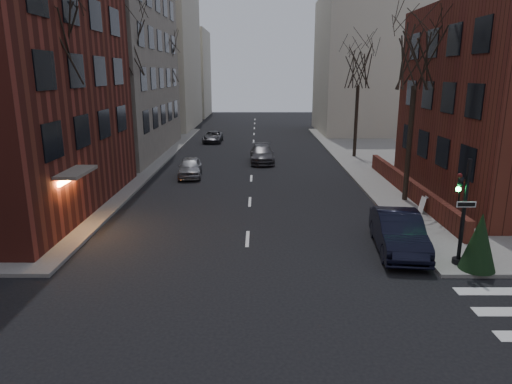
% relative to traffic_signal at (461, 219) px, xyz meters
% --- Properties ---
extents(low_wall_right, '(0.35, 16.00, 1.00)m').
position_rel_traffic_signal_xyz_m(low_wall_right, '(1.36, 10.01, -1.26)').
color(low_wall_right, '#572319').
rests_on(low_wall_right, sidewalk_far_right).
extents(building_distant_la, '(14.00, 16.00, 18.00)m').
position_rel_traffic_signal_xyz_m(building_distant_la, '(-22.94, 46.01, 7.09)').
color(building_distant_la, '#BEB6A1').
rests_on(building_distant_la, ground).
extents(building_distant_ra, '(14.00, 14.00, 16.00)m').
position_rel_traffic_signal_xyz_m(building_distant_ra, '(7.06, 41.01, 6.09)').
color(building_distant_ra, '#BEB6A1').
rests_on(building_distant_ra, ground).
extents(building_distant_lb, '(10.00, 12.00, 14.00)m').
position_rel_traffic_signal_xyz_m(building_distant_lb, '(-20.94, 63.01, 5.09)').
color(building_distant_lb, '#BEB6A1').
rests_on(building_distant_lb, ground).
extents(traffic_signal, '(0.76, 0.44, 4.00)m').
position_rel_traffic_signal_xyz_m(traffic_signal, '(0.00, 0.00, 0.00)').
color(traffic_signal, black).
rests_on(traffic_signal, sidewalk_far_right).
extents(tree_left_a, '(4.18, 4.18, 10.26)m').
position_rel_traffic_signal_xyz_m(tree_left_a, '(-16.74, 5.01, 6.56)').
color(tree_left_a, '#2D231C').
rests_on(tree_left_a, sidewalk_far_left).
extents(tree_left_b, '(4.40, 4.40, 10.80)m').
position_rel_traffic_signal_xyz_m(tree_left_b, '(-16.74, 17.01, 7.00)').
color(tree_left_b, '#2D231C').
rests_on(tree_left_b, sidewalk_far_left).
extents(tree_left_c, '(3.96, 3.96, 9.72)m').
position_rel_traffic_signal_xyz_m(tree_left_c, '(-16.74, 31.01, 6.12)').
color(tree_left_c, '#2D231C').
rests_on(tree_left_c, sidewalk_far_left).
extents(tree_right_a, '(3.96, 3.96, 9.72)m').
position_rel_traffic_signal_xyz_m(tree_right_a, '(0.86, 9.01, 6.12)').
color(tree_right_a, '#2D231C').
rests_on(tree_right_a, sidewalk_far_right).
extents(tree_right_b, '(3.74, 3.74, 9.18)m').
position_rel_traffic_signal_xyz_m(tree_right_b, '(0.86, 23.01, 5.68)').
color(tree_right_b, '#2D231C').
rests_on(tree_right_b, sidewalk_far_right).
extents(streetlamp_near, '(0.36, 0.36, 6.28)m').
position_rel_traffic_signal_xyz_m(streetlamp_near, '(-16.14, 13.01, 2.33)').
color(streetlamp_near, black).
rests_on(streetlamp_near, sidewalk_far_left).
extents(streetlamp_far, '(0.36, 0.36, 6.28)m').
position_rel_traffic_signal_xyz_m(streetlamp_far, '(-16.14, 33.01, 2.33)').
color(streetlamp_far, black).
rests_on(streetlamp_far, sidewalk_far_left).
extents(parked_sedan, '(2.18, 5.05, 1.62)m').
position_rel_traffic_signal_xyz_m(parked_sedan, '(-1.74, 1.63, -1.10)').
color(parked_sedan, black).
rests_on(parked_sedan, ground).
extents(car_lane_silver, '(1.91, 4.06, 1.34)m').
position_rel_traffic_signal_xyz_m(car_lane_silver, '(-12.27, 15.61, -1.24)').
color(car_lane_silver, '#9A9B9F').
rests_on(car_lane_silver, ground).
extents(car_lane_gray, '(2.02, 4.76, 1.37)m').
position_rel_traffic_signal_xyz_m(car_lane_gray, '(-7.14, 20.93, -1.22)').
color(car_lane_gray, '#3D3C41').
rests_on(car_lane_gray, ground).
extents(car_lane_far, '(1.97, 4.12, 1.14)m').
position_rel_traffic_signal_xyz_m(car_lane_far, '(-12.25, 32.26, -1.34)').
color(car_lane_far, '#46454B').
rests_on(car_lane_far, ground).
extents(sandwich_board, '(0.42, 0.56, 0.85)m').
position_rel_traffic_signal_xyz_m(sandwich_board, '(1.10, 6.46, -1.33)').
color(sandwich_board, white).
rests_on(sandwich_board, sidewalk_far_right).
extents(evergreen_shrub, '(1.69, 1.69, 2.13)m').
position_rel_traffic_signal_xyz_m(evergreen_shrub, '(0.53, -0.49, -0.69)').
color(evergreen_shrub, black).
rests_on(evergreen_shrub, sidewalk_far_right).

